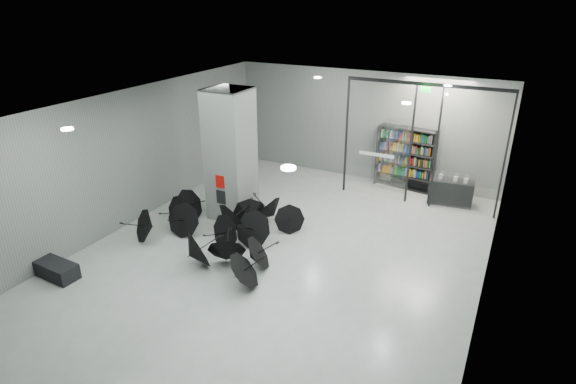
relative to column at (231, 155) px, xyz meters
The scene contains 10 objects.
room 3.31m from the column, 38.66° to the right, with size 14.00×14.02×4.01m.
column is the anchor object (origin of this frame).
fire_cabinet 0.90m from the column, 90.00° to the right, with size 0.28×0.04×0.38m, color #A50A07.
info_panel 1.31m from the column, 90.00° to the right, with size 0.30×0.03×0.42m, color black.
exit_sign 6.18m from the column, 33.96° to the left, with size 0.30×0.06×0.15m, color #0CE533.
glass_partition 6.02m from the column, 35.58° to the left, with size 5.06×0.08×4.00m.
bench 5.63m from the column, 112.01° to the right, with size 1.22×0.52×0.39m, color black.
bookshelf 6.41m from the column, 48.48° to the left, with size 2.01×0.40×2.21m, color black, non-canonical shape.
shop_counter 7.34m from the column, 33.75° to the left, with size 1.40×0.56×0.84m, color black.
umbrella_cluster 2.49m from the column, 66.75° to the right, with size 4.89×4.48×1.28m.
Camera 1 is at (5.11, -9.12, 6.49)m, focal length 29.12 mm.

